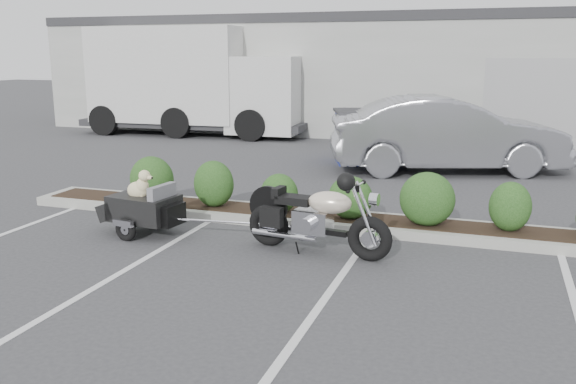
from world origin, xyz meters
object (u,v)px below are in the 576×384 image
(motorcycle, at_px, (316,219))
(delivery_truck, at_px, (196,83))
(dumpster, at_px, (375,136))
(pet_trailer, at_px, (143,207))
(sedan, at_px, (447,134))

(motorcycle, bearing_deg, delivery_truck, 131.46)
(motorcycle, height_order, dumpster, dumpster)
(motorcycle, xyz_separation_m, delivery_truck, (-7.53, 11.11, 1.22))
(motorcycle, distance_m, pet_trailer, 2.78)
(motorcycle, height_order, delivery_truck, delivery_truck)
(motorcycle, distance_m, dumpster, 7.54)
(delivery_truck, bearing_deg, dumpster, -30.55)
(dumpster, distance_m, delivery_truck, 7.85)
(motorcycle, xyz_separation_m, sedan, (1.21, 6.77, 0.38))
(sedan, bearing_deg, dumpster, 49.74)
(pet_trailer, bearing_deg, delivery_truck, 120.53)
(sedan, xyz_separation_m, dumpster, (-1.84, 0.74, -0.21))
(pet_trailer, bearing_deg, motorcycle, 6.83)
(motorcycle, relative_size, dumpster, 0.91)
(pet_trailer, relative_size, delivery_truck, 0.22)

